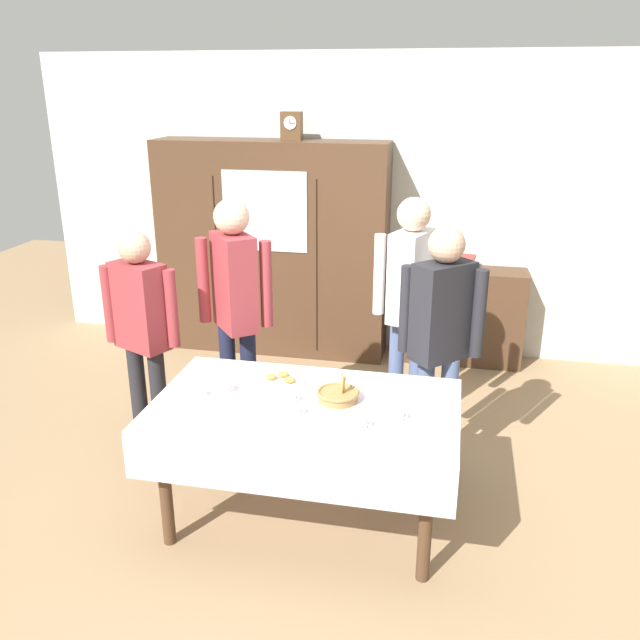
{
  "coord_description": "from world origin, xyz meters",
  "views": [
    {
      "loc": [
        0.75,
        -3.38,
        2.45
      ],
      "look_at": [
        0.0,
        0.2,
        1.11
      ],
      "focal_mm": 37.0,
      "sensor_mm": 36.0,
      "label": 1
    }
  ],
  "objects": [
    {
      "name": "person_near_right_end",
      "position": [
        0.47,
        1.05,
        1.05
      ],
      "size": [
        0.52,
        0.41,
        1.72
      ],
      "color": "slate",
      "rests_on": "ground"
    },
    {
      "name": "back_wall",
      "position": [
        0.0,
        2.65,
        1.35
      ],
      "size": [
        6.4,
        0.1,
        2.7
      ],
      "primitive_type": "cube",
      "color": "silver",
      "rests_on": "ground"
    },
    {
      "name": "tea_cup_center",
      "position": [
        -0.61,
        -0.27,
        0.79
      ],
      "size": [
        0.13,
        0.13,
        0.06
      ],
      "color": "white",
      "rests_on": "dining_table"
    },
    {
      "name": "ground_plane",
      "position": [
        0.0,
        0.0,
        0.0
      ],
      "size": [
        12.0,
        12.0,
        0.0
      ],
      "primitive_type": "plane",
      "color": "#997A56",
      "rests_on": "ground"
    },
    {
      "name": "person_beside_shelf",
      "position": [
        -1.24,
        0.36,
        0.94
      ],
      "size": [
        0.52,
        0.33,
        1.56
      ],
      "color": "#232328",
      "rests_on": "ground"
    },
    {
      "name": "book_stack",
      "position": [
        0.85,
        2.41,
        0.94
      ],
      "size": [
        0.17,
        0.21,
        0.12
      ],
      "color": "#3D754C",
      "rests_on": "bookshelf_low"
    },
    {
      "name": "tea_cup_far_left",
      "position": [
        -0.09,
        -0.21,
        0.79
      ],
      "size": [
        0.13,
        0.13,
        0.06
      ],
      "color": "silver",
      "rests_on": "dining_table"
    },
    {
      "name": "tea_cup_front_edge",
      "position": [
        0.51,
        -0.29,
        0.79
      ],
      "size": [
        0.13,
        0.13,
        0.06
      ],
      "color": "white",
      "rests_on": "dining_table"
    },
    {
      "name": "person_behind_table_right",
      "position": [
        -0.67,
        0.61,
        1.07
      ],
      "size": [
        0.52,
        0.41,
        1.74
      ],
      "color": "#191E38",
      "rests_on": "ground"
    },
    {
      "name": "spoon_near_left",
      "position": [
        -0.3,
        -0.29,
        0.77
      ],
      "size": [
        0.12,
        0.02,
        0.01
      ],
      "color": "silver",
      "rests_on": "dining_table"
    },
    {
      "name": "tea_cup_near_right",
      "position": [
        0.34,
        -0.42,
        0.79
      ],
      "size": [
        0.13,
        0.13,
        0.06
      ],
      "color": "white",
      "rests_on": "dining_table"
    },
    {
      "name": "pastry_plate",
      "position": [
        -0.2,
        0.03,
        0.78
      ],
      "size": [
        0.28,
        0.28,
        0.05
      ],
      "color": "white",
      "rests_on": "dining_table"
    },
    {
      "name": "dining_table",
      "position": [
        0.0,
        -0.23,
        0.66
      ],
      "size": [
        1.69,
        1.0,
        0.76
      ],
      "color": "#4C3321",
      "rests_on": "ground"
    },
    {
      "name": "mantel_clock",
      "position": [
        -0.7,
        2.35,
        2.08
      ],
      "size": [
        0.18,
        0.11,
        0.24
      ],
      "color": "brown",
      "rests_on": "wall_cabinet"
    },
    {
      "name": "spoon_near_right",
      "position": [
        0.71,
        -0.01,
        0.77
      ],
      "size": [
        0.12,
        0.02,
        0.01
      ],
      "color": "silver",
      "rests_on": "dining_table"
    },
    {
      "name": "tea_cup_mid_right",
      "position": [
        -0.02,
        -0.36,
        0.79
      ],
      "size": [
        0.13,
        0.13,
        0.06
      ],
      "color": "white",
      "rests_on": "dining_table"
    },
    {
      "name": "wall_cabinet",
      "position": [
        -0.9,
        2.35,
        0.98
      ],
      "size": [
        2.11,
        0.46,
        1.96
      ],
      "color": "#4C3321",
      "rests_on": "ground"
    },
    {
      "name": "tea_cup_far_right",
      "position": [
        -0.49,
        -0.16,
        0.79
      ],
      "size": [
        0.13,
        0.13,
        0.06
      ],
      "color": "silver",
      "rests_on": "dining_table"
    },
    {
      "name": "bread_basket",
      "position": [
        0.17,
        -0.13,
        0.8
      ],
      "size": [
        0.24,
        0.24,
        0.16
      ],
      "color": "#9E7542",
      "rests_on": "dining_table"
    },
    {
      "name": "person_by_cabinet",
      "position": [
        0.7,
        0.48,
        1.01
      ],
      "size": [
        0.52,
        0.39,
        1.65
      ],
      "color": "slate",
      "rests_on": "ground"
    },
    {
      "name": "bookshelf_low",
      "position": [
        0.85,
        2.41,
        0.44
      ],
      "size": [
        1.09,
        0.35,
        0.87
      ],
      "color": "#4C3321",
      "rests_on": "ground"
    }
  ]
}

